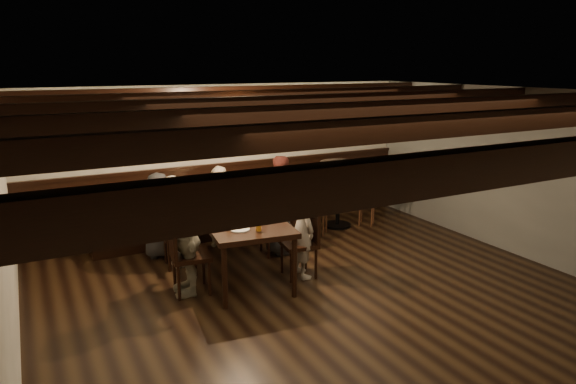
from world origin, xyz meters
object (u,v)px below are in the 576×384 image
chair_left_far (190,269)px  person_right_far (302,227)px  dining_table (237,218)px  chair_right_far (300,255)px  chair_left_near (178,246)px  person_left_near (175,222)px  person_bench_left (159,215)px  person_bench_centre (219,206)px  bar_stool_right (367,201)px  bar_stool_left (319,209)px  person_bench_right (279,200)px  person_right_near (279,210)px  high_top_table (338,184)px  person_left_far (186,237)px  chair_right_near (277,234)px

chair_left_far → person_right_far: 1.52m
dining_table → chair_right_far: (0.66, -0.54, -0.46)m
chair_left_near → person_left_near: 0.35m
person_bench_left → person_bench_centre: size_ratio=0.99×
person_left_near → bar_stool_right: bearing=102.5°
bar_stool_left → bar_stool_right: 1.00m
person_bench_right → bar_stool_left: size_ratio=1.20×
person_bench_centre → person_bench_left: bearing=9.5°
chair_left_far → person_bench_right: (1.78, 1.13, 0.38)m
person_right_near → bar_stool_right: (1.95, 0.51, -0.22)m
person_bench_left → person_right_near: bearing=164.7°
person_bench_centre → high_top_table: (2.12, -0.03, 0.11)m
dining_table → chair_left_near: 0.96m
chair_right_far → high_top_table: size_ratio=0.83×
person_bench_right → person_left_far: 2.13m
person_left_far → person_right_near: size_ratio=1.10×
chair_right_near → person_left_far: 1.77m
person_left_far → person_right_far: 1.50m
chair_left_near → chair_right_far: 1.70m
bar_stool_left → chair_right_near: bearing=-160.9°
chair_left_far → chair_right_near: (1.54, 0.71, -0.01)m
person_bench_right → bar_stool_right: bearing=-170.2°
chair_left_near → dining_table: bearing=58.0°
chair_right_far → person_bench_centre: person_bench_centre is taller
person_bench_right → dining_table: bearing=45.0°
chair_right_far → person_bench_right: person_bench_right is taller
dining_table → chair_left_near: size_ratio=2.41×
bar_stool_right → chair_right_far: bearing=-168.0°
chair_left_far → high_top_table: 3.35m
chair_left_far → person_bench_left: person_bench_left is taller
person_left_far → person_bench_left: bearing=-173.7°
chair_left_far → chair_right_far: bearing=90.0°
person_right_far → chair_right_near: bearing=1.9°
chair_right_far → high_top_table: 2.27m
person_right_near → bar_stool_left: 1.08m
person_bench_centre → person_left_near: bearing=38.7°
chair_left_near → bar_stool_left: 2.43m
person_bench_left → chair_left_near: bearing=111.8°
person_right_far → person_bench_right: bearing=-6.3°
person_bench_right → person_left_near: person_bench_right is taller
person_left_near → bar_stool_right: 3.46m
chair_right_near → bar_stool_left: size_ratio=0.83×
dining_table → person_right_near: bearing=31.0°
chair_right_far → person_bench_right: 1.42m
person_bench_right → person_right_near: person_bench_right is taller
person_bench_centre → person_right_near: (0.67, -0.69, 0.02)m
bar_stool_left → person_right_far: bearing=-133.9°
chair_left_near → person_bench_left: person_bench_left is taller
chair_right_far → person_left_far: (-1.46, 0.19, 0.42)m
chair_left_near → high_top_table: 2.98m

